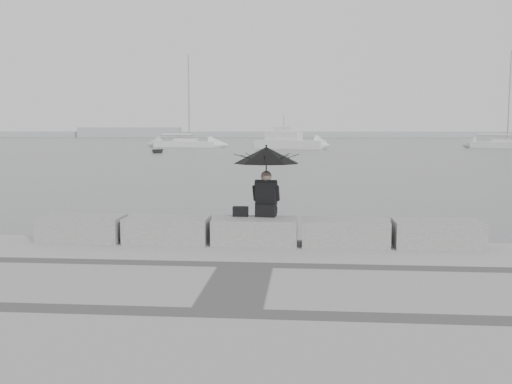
# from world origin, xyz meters

# --- Properties ---
(ground) EXTENTS (360.00, 360.00, 0.00)m
(ground) POSITION_xyz_m (0.00, 0.00, 0.00)
(ground) COLOR #484B4D
(ground) RESTS_ON ground
(stone_block_far_left) EXTENTS (1.60, 0.80, 0.50)m
(stone_block_far_left) POSITION_xyz_m (-3.40, -0.45, 0.75)
(stone_block_far_left) COLOR slate
(stone_block_far_left) RESTS_ON promenade
(stone_block_left) EXTENTS (1.60, 0.80, 0.50)m
(stone_block_left) POSITION_xyz_m (-1.70, -0.45, 0.75)
(stone_block_left) COLOR slate
(stone_block_left) RESTS_ON promenade
(stone_block_centre) EXTENTS (1.60, 0.80, 0.50)m
(stone_block_centre) POSITION_xyz_m (0.00, -0.45, 0.75)
(stone_block_centre) COLOR slate
(stone_block_centre) RESTS_ON promenade
(stone_block_right) EXTENTS (1.60, 0.80, 0.50)m
(stone_block_right) POSITION_xyz_m (1.70, -0.45, 0.75)
(stone_block_right) COLOR slate
(stone_block_right) RESTS_ON promenade
(stone_block_far_right) EXTENTS (1.60, 0.80, 0.50)m
(stone_block_far_right) POSITION_xyz_m (3.40, -0.45, 0.75)
(stone_block_far_right) COLOR slate
(stone_block_far_right) RESTS_ON promenade
(seated_person) EXTENTS (1.29, 1.29, 1.39)m
(seated_person) POSITION_xyz_m (0.19, -0.15, 2.03)
(seated_person) COLOR black
(seated_person) RESTS_ON stone_block_centre
(bag) EXTENTS (0.30, 0.17, 0.19)m
(bag) POSITION_xyz_m (-0.30, -0.21, 1.10)
(bag) COLOR black
(bag) RESTS_ON stone_block_centre
(distant_landmass) EXTENTS (180.00, 8.00, 2.80)m
(distant_landmass) POSITION_xyz_m (-8.14, 154.51, 0.90)
(distant_landmass) COLOR #999B9E
(distant_landmass) RESTS_ON ground
(sailboat_left) EXTENTS (9.02, 3.51, 12.90)m
(sailboat_left) POSITION_xyz_m (-15.83, 68.51, 0.51)
(sailboat_left) COLOR silver
(sailboat_left) RESTS_ON ground
(sailboat_right) EXTENTS (8.15, 5.99, 12.90)m
(sailboat_right) POSITION_xyz_m (27.41, 67.88, 0.52)
(sailboat_right) COLOR silver
(sailboat_right) RESTS_ON ground
(motor_cruiser) EXTENTS (9.40, 5.62, 4.50)m
(motor_cruiser) POSITION_xyz_m (-0.96, 63.45, 0.89)
(motor_cruiser) COLOR silver
(motor_cruiser) RESTS_ON ground
(dinghy) EXTENTS (2.98, 1.44, 0.49)m
(dinghy) POSITION_xyz_m (-15.14, 50.13, 0.24)
(dinghy) COLOR slate
(dinghy) RESTS_ON ground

